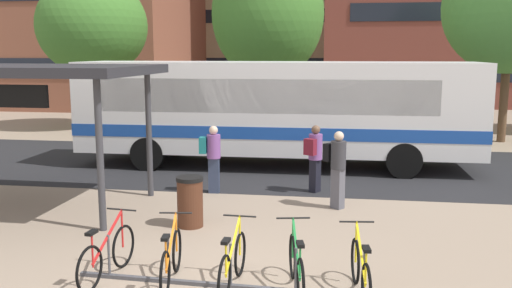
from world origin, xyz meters
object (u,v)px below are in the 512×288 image
Objects in this scene: street_tree_2 at (268,14)px; trash_bin at (190,202)px; parked_bicycle_yellow_2 at (233,264)px; city_bus at (278,109)px; street_tree_3 at (510,7)px; commuter_teal_pack_2 at (212,154)px; street_tree_0 at (92,26)px; parked_bicycle_green_3 at (296,267)px; commuter_black_pack_1 at (337,164)px; commuter_maroon_pack_0 at (315,154)px; parked_bicycle_red_0 at (107,255)px; transit_shelter at (12,74)px; parked_bicycle_orange_1 at (171,260)px; parked_bicycle_yellow_4 at (361,272)px.

trash_bin is at bearing -89.30° from street_tree_2.
street_tree_2 is (-1.59, 16.05, 4.67)m from parked_bicycle_yellow_2.
trash_bin is at bearing -100.40° from city_bus.
city_bus is 10.69m from street_tree_3.
street_tree_0 is (-8.01, 10.88, 3.65)m from commuter_teal_pack_2.
street_tree_0 is (-10.56, 16.44, 4.25)m from parked_bicycle_green_3.
trash_bin is (0.17, -2.76, -0.46)m from commuter_teal_pack_2.
street_tree_2 reaches higher than commuter_black_pack_1.
trash_bin is at bearing -59.05° from street_tree_0.
commuter_maroon_pack_0 is at bearing -10.98° from parked_bicycle_green_3.
parked_bicycle_red_0 and parked_bicycle_green_3 have the same top height.
parked_bicycle_yellow_2 is 7.25m from transit_shelter.
parked_bicycle_green_3 is 0.22× the size of street_tree_2.
commuter_maroon_pack_0 is at bearing -6.47° from parked_bicycle_yellow_2.
commuter_black_pack_1 is at bearing -34.97° from parked_bicycle_orange_1.
street_tree_0 is 0.90× the size of street_tree_3.
parked_bicycle_orange_1 is (1.05, -0.05, 0.00)m from parked_bicycle_red_0.
parked_bicycle_orange_1 and parked_bicycle_yellow_4 have the same top height.
city_bus is 9.22m from parked_bicycle_yellow_2.
parked_bicycle_green_3 is 20.00m from street_tree_0.
parked_bicycle_yellow_2 is 4.91m from commuter_black_pack_1.
city_bus is 1.99× the size of transit_shelter.
street_tree_2 is 9.44m from street_tree_3.
street_tree_0 is 17.47m from street_tree_3.
commuter_maroon_pack_0 reaches higher than commuter_teal_pack_2.
transit_shelter is 13.47m from street_tree_0.
city_bus is 9.51m from parked_bicycle_yellow_4.
trash_bin is (-2.91, -1.81, -0.50)m from commuter_black_pack_1.
parked_bicycle_yellow_2 is 0.28× the size of transit_shelter.
street_tree_2 is at bearing 85.66° from commuter_teal_pack_2.
commuter_teal_pack_2 reaches higher than trash_bin.
parked_bicycle_yellow_2 is 1.00× the size of parked_bicycle_yellow_4.
commuter_black_pack_1 is (0.57, -1.37, 0.04)m from commuter_maroon_pack_0.
parked_bicycle_red_0 is at bearing -91.47° from street_tree_2.
parked_bicycle_orange_1 is 0.97× the size of commuter_black_pack_1.
parked_bicycle_orange_1 is 1.00× the size of parked_bicycle_yellow_2.
street_tree_2 is (-3.07, 11.41, 4.04)m from commuter_black_pack_1.
commuter_teal_pack_2 is at bearing 2.47° from parked_bicycle_red_0.
city_bus reaches higher than parked_bicycle_orange_1.
parked_bicycle_green_3 is (0.95, 0.02, 0.00)m from parked_bicycle_yellow_2.
parked_bicycle_red_0 is at bearing -65.11° from street_tree_0.
parked_bicycle_green_3 is (1.90, 0.01, 0.00)m from parked_bicycle_orange_1.
parked_bicycle_yellow_2 is at bearing -117.29° from street_tree_3.
street_tree_0 is at bearing 27.83° from parked_bicycle_yellow_4.
city_bus is 7.03× the size of parked_bicycle_orange_1.
parked_bicycle_red_0 is 5.79m from commuter_black_pack_1.
commuter_teal_pack_2 is 0.22× the size of street_tree_3.
parked_bicycle_orange_1 is 1.01× the size of commuter_maroon_pack_0.
street_tree_3 reaches higher than commuter_teal_pack_2.
commuter_black_pack_1 is at bearing -2.26° from parked_bicycle_yellow_4.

